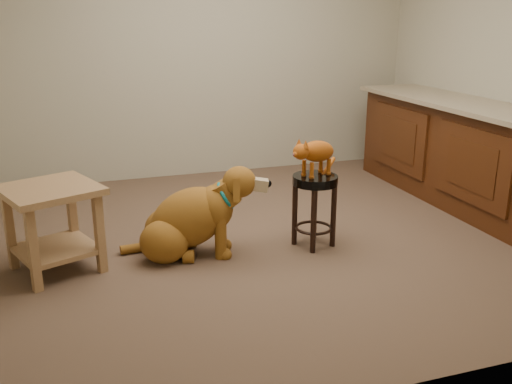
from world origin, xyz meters
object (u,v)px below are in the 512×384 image
object	(u,v)px
wood_stool	(427,153)
golden_retriever	(190,220)
side_table	(53,216)
tabby_kitten	(315,153)
padded_stool	(315,196)

from	to	relation	value
wood_stool	golden_retriever	distance (m)	2.67
side_table	tabby_kitten	size ratio (longest dim) A/B	1.64
wood_stool	golden_retriever	bearing A→B (deg)	-162.28
tabby_kitten	padded_stool	bearing A→B (deg)	-5.72
side_table	golden_retriever	bearing A→B (deg)	-1.02
padded_stool	side_table	world-z (taller)	side_table
wood_stool	golden_retriever	world-z (taller)	wood_stool
padded_stool	wood_stool	bearing A→B (deg)	30.16
padded_stool	tabby_kitten	xyz separation A→B (m)	(-0.01, -0.00, 0.33)
golden_retriever	tabby_kitten	size ratio (longest dim) A/B	2.34
wood_stool	tabby_kitten	xyz separation A→B (m)	(-1.63, -0.95, 0.34)
golden_retriever	tabby_kitten	xyz separation A→B (m)	(0.91, -0.13, 0.46)
padded_stool	wood_stool	size ratio (longest dim) A/B	0.75
golden_retriever	tabby_kitten	world-z (taller)	tabby_kitten
padded_stool	golden_retriever	world-z (taller)	golden_retriever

